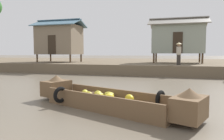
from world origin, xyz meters
TOP-DOWN VIEW (x-y plane):
  - ground_plane at (0.00, 10.00)m, footprint 300.00×300.00m
  - riverbank_strip at (0.00, 24.70)m, footprint 160.00×20.00m
  - banana_boat at (0.95, 5.40)m, footprint 5.46×2.84m
  - stilt_house_left at (-8.29, 18.53)m, footprint 4.67×3.26m
  - stilt_house_mid_left at (2.99, 19.80)m, footprint 5.09×3.18m
  - vendor_person at (3.07, 15.90)m, footprint 0.44×0.44m

SIDE VIEW (x-z plane):
  - ground_plane at x=0.00m, z-range 0.00..0.00m
  - banana_boat at x=0.95m, z-range -0.13..0.73m
  - riverbank_strip at x=0.00m, z-range 0.00..0.80m
  - vendor_person at x=3.07m, z-range 0.90..2.56m
  - stilt_house_mid_left at x=2.99m, z-range 1.00..5.05m
  - stilt_house_left at x=-8.29m, z-range 0.95..5.14m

